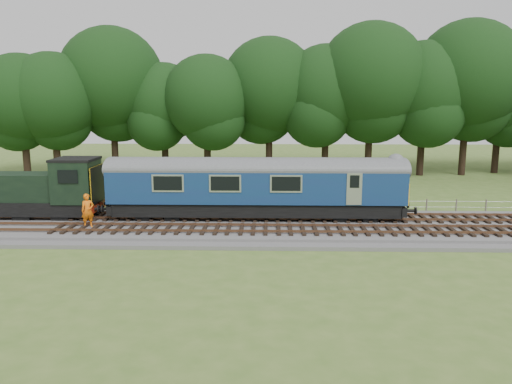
{
  "coord_description": "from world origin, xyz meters",
  "views": [
    {
      "loc": [
        -4.75,
        -28.96,
        7.55
      ],
      "look_at": [
        -5.53,
        1.4,
        2.0
      ],
      "focal_mm": 35.0,
      "sensor_mm": 36.0,
      "label": 1
    }
  ],
  "objects": [
    {
      "name": "tree_line",
      "position": [
        0.0,
        22.0,
        0.0
      ],
      "size": [
        70.0,
        8.0,
        18.0
      ],
      "primitive_type": null,
      "color": "black",
      "rests_on": "ground"
    },
    {
      "name": "worker",
      "position": [
        -15.19,
        -1.14,
        1.33
      ],
      "size": [
        0.85,
        0.77,
        1.96
      ],
      "primitive_type": "imported",
      "rotation": [
        0.0,
        0.0,
        0.55
      ],
      "color": "orange",
      "rests_on": "ballast"
    },
    {
      "name": "ground",
      "position": [
        0.0,
        0.0,
        0.0
      ],
      "size": [
        120.0,
        120.0,
        0.0
      ],
      "primitive_type": "plane",
      "color": "#486926",
      "rests_on": "ground"
    },
    {
      "name": "dmu_railcar",
      "position": [
        -5.51,
        1.4,
        2.61
      ],
      "size": [
        18.05,
        2.86,
        3.88
      ],
      "color": "black",
      "rests_on": "ground"
    },
    {
      "name": "track_north",
      "position": [
        0.0,
        1.4,
        0.42
      ],
      "size": [
        67.2,
        2.4,
        0.21
      ],
      "color": "black",
      "rests_on": "ballast"
    },
    {
      "name": "fence",
      "position": [
        0.0,
        4.5,
        0.0
      ],
      "size": [
        64.0,
        0.12,
        1.0
      ],
      "primitive_type": null,
      "color": "#6B6054",
      "rests_on": "ground"
    },
    {
      "name": "ballast",
      "position": [
        0.0,
        0.0,
        0.17
      ],
      "size": [
        70.0,
        7.0,
        0.35
      ],
      "primitive_type": "cube",
      "color": "#4C4C4F",
      "rests_on": "ground"
    },
    {
      "name": "track_south",
      "position": [
        0.0,
        -1.6,
        0.42
      ],
      "size": [
        67.2,
        2.4,
        0.21
      ],
      "color": "black",
      "rests_on": "ballast"
    },
    {
      "name": "shunter_loco",
      "position": [
        -19.44,
        1.4,
        1.97
      ],
      "size": [
        8.92,
        2.6,
        3.38
      ],
      "color": "black",
      "rests_on": "ground"
    }
  ]
}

